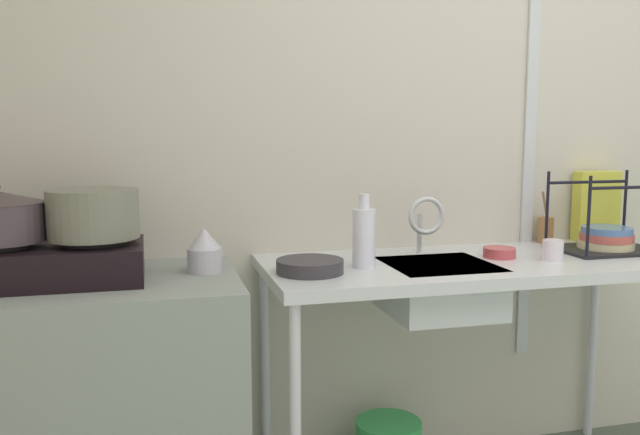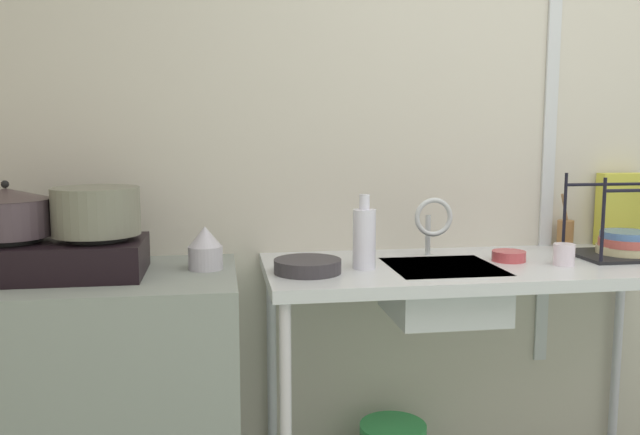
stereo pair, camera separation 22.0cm
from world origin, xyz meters
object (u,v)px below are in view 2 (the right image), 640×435
Objects in this scene: stove at (54,258)px; percolator at (205,248)px; pot_on_left_burner at (7,212)px; frying_pan at (308,266)px; dish_rack at (626,244)px; utensil_jar at (565,233)px; sink_basin at (442,291)px; faucet at (433,220)px; pot_on_right_burner at (96,211)px; small_bowl_on_drainboard at (509,256)px; bottle_by_sink at (364,237)px; cereal_box at (621,210)px; cup_by_rack at (564,255)px.

stove is 0.47m from percolator.
frying_pan is at bearing -4.25° from pot_on_left_burner.
dish_rack reaches higher than stove.
utensil_jar is at bearing 7.18° from pot_on_left_burner.
sink_basin is (1.40, -0.04, -0.29)m from pot_on_left_burner.
dish_rack reaches higher than sink_basin.
pot_on_left_burner reaches higher than faucet.
stove is 1.53× the size of sink_basin.
percolator reaches higher than frying_pan.
utensil_jar reaches higher than percolator.
pot_on_right_burner reaches higher than small_bowl_on_drainboard.
stove is at bearing 180.00° from pot_on_right_burner.
bottle_by_sink is at bearing -152.33° from faucet.
cereal_box is 1.36× the size of utensil_jar.
small_bowl_on_drainboard is at bearing 5.07° from bottle_by_sink.
bottle_by_sink is (1.13, -0.03, -0.10)m from pot_on_left_burner.
frying_pan is (-0.47, -0.03, 0.11)m from sink_basin.
stove is 2.08× the size of pot_on_left_burner.
pot_on_right_burner is 1.24× the size of faucet.
stove is 0.20m from pot_on_left_burner.
stove is 1.91× the size of cereal_box.
cup_by_rack is (1.68, -0.08, -0.02)m from stove.
cereal_box reaches higher than percolator.
percolator is 1.22× the size of small_bowl_on_drainboard.
dish_rack is 0.32m from cup_by_rack.
percolator is at bearing 174.61° from sink_basin.
bottle_by_sink is at bearing -162.87° from cereal_box.
dish_rack is at bearing 3.27° from bottle_by_sink.
frying_pan is 0.74m from small_bowl_on_drainboard.
stove is at bearing -174.69° from faucet.
utensil_jar reaches higher than small_bowl_on_drainboard.
faucet reaches higher than small_bowl_on_drainboard.
cereal_box reaches higher than frying_pan.
faucet reaches higher than sink_basin.
dish_rack is at bearing -0.42° from percolator.
small_bowl_on_drainboard reaches higher than sink_basin.
frying_pan is 1.86× the size of small_bowl_on_drainboard.
pot_on_right_burner is 2.31× the size of small_bowl_on_drainboard.
bottle_by_sink is 0.86× the size of cereal_box.
utensil_jar is at bearing 12.72° from faucet.
faucet is 0.58× the size of dish_rack.
cereal_box is (2.24, 0.25, -0.06)m from pot_on_left_burner.
small_bowl_on_drainboard is (0.25, -0.10, -0.12)m from faucet.
pot_on_right_burner is 1.88× the size of percolator.
pot_on_left_burner is at bearing 177.43° from cup_by_rack.
small_bowl_on_drainboard is at bearing 6.67° from frying_pan.
utensil_jar reaches higher than stove.
stove is 1.89m from utensil_jar.
bottle_by_sink is (0.52, -0.07, 0.04)m from percolator.
pot_on_left_burner is at bearing 178.42° from bottle_by_sink.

